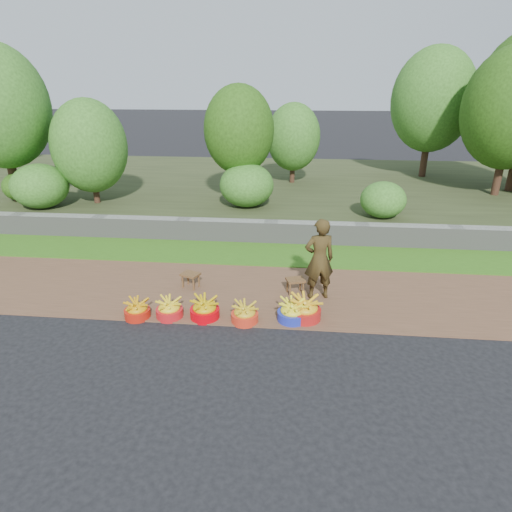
# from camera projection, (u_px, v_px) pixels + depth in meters

# --- Properties ---
(ground_plane) EXTENTS (120.00, 120.00, 0.00)m
(ground_plane) POSITION_uv_depth(u_px,v_px,m) (255.00, 328.00, 7.05)
(ground_plane) COLOR black
(ground_plane) RESTS_ON ground
(dirt_shoulder) EXTENTS (80.00, 2.50, 0.02)m
(dirt_shoulder) POSITION_uv_depth(u_px,v_px,m) (261.00, 293.00, 8.20)
(dirt_shoulder) COLOR brown
(dirt_shoulder) RESTS_ON ground
(grass_verge) EXTENTS (80.00, 1.50, 0.04)m
(grass_verge) POSITION_uv_depth(u_px,v_px,m) (268.00, 254.00, 10.04)
(grass_verge) COLOR #356B18
(grass_verge) RESTS_ON ground
(retaining_wall) EXTENTS (80.00, 0.35, 0.55)m
(retaining_wall) POSITION_uv_depth(u_px,v_px,m) (271.00, 232.00, 10.72)
(retaining_wall) COLOR gray
(retaining_wall) RESTS_ON ground
(earth_bank) EXTENTS (80.00, 10.00, 0.50)m
(earth_bank) POSITION_uv_depth(u_px,v_px,m) (280.00, 188.00, 15.25)
(earth_bank) COLOR #333C1F
(earth_bank) RESTS_ON ground
(vegetation) EXTENTS (33.93, 8.20, 4.83)m
(vegetation) POSITION_uv_depth(u_px,v_px,m) (383.00, 116.00, 12.83)
(vegetation) COLOR #372216
(vegetation) RESTS_ON earth_bank
(basin_a) EXTENTS (0.44, 0.44, 0.33)m
(basin_a) POSITION_uv_depth(u_px,v_px,m) (137.00, 310.00, 7.30)
(basin_a) COLOR #B11A0D
(basin_a) RESTS_ON ground
(basin_b) EXTENTS (0.46, 0.46, 0.35)m
(basin_b) POSITION_uv_depth(u_px,v_px,m) (169.00, 309.00, 7.31)
(basin_b) COLOR red
(basin_b) RESTS_ON ground
(basin_c) EXTENTS (0.50, 0.50, 0.38)m
(basin_c) POSITION_uv_depth(u_px,v_px,m) (205.00, 309.00, 7.28)
(basin_c) COLOR #CC000A
(basin_c) RESTS_ON ground
(basin_d) EXTENTS (0.46, 0.46, 0.34)m
(basin_d) POSITION_uv_depth(u_px,v_px,m) (245.00, 314.00, 7.17)
(basin_d) COLOR red
(basin_d) RESTS_ON ground
(basin_e) EXTENTS (0.50, 0.50, 0.37)m
(basin_e) POSITION_uv_depth(u_px,v_px,m) (292.00, 312.00, 7.19)
(basin_e) COLOR #1E2AAA
(basin_e) RESTS_ON ground
(basin_f) EXTENTS (0.56, 0.56, 0.42)m
(basin_f) POSITION_uv_depth(u_px,v_px,m) (305.00, 310.00, 7.23)
(basin_f) COLOR #AA1816
(basin_f) RESTS_ON ground
(stool_left) EXTENTS (0.41, 0.37, 0.30)m
(stool_left) POSITION_uv_depth(u_px,v_px,m) (190.00, 276.00, 8.31)
(stool_left) COLOR brown
(stool_left) RESTS_ON dirt_shoulder
(stool_right) EXTENTS (0.40, 0.35, 0.30)m
(stool_right) POSITION_uv_depth(u_px,v_px,m) (295.00, 282.00, 8.08)
(stool_right) COLOR brown
(stool_right) RESTS_ON dirt_shoulder
(vendor_woman) EXTENTS (0.63, 0.50, 1.53)m
(vendor_woman) POSITION_uv_depth(u_px,v_px,m) (319.00, 259.00, 7.74)
(vendor_woman) COLOR black
(vendor_woman) RESTS_ON dirt_shoulder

